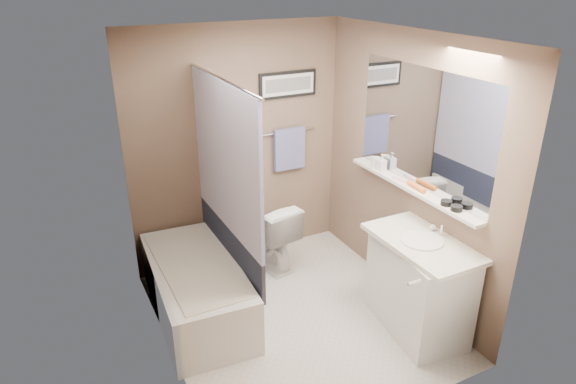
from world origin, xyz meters
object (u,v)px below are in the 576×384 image
bathtub (197,289)px  toilet (268,234)px  glass_jar (376,162)px  soap_bottle (382,162)px  hair_brush_front (416,187)px  candle_bowl_far (446,203)px  candle_bowl_near (457,208)px  vanity (418,287)px

bathtub → toilet: 1.02m
toilet → glass_jar: 1.31m
bathtub → soap_bottle: (1.79, -0.17, 0.94)m
hair_brush_front → soap_bottle: (0.00, 0.49, 0.06)m
soap_bottle → toilet: bearing=144.2°
soap_bottle → candle_bowl_far: bearing=-90.0°
candle_bowl_far → glass_jar: (0.00, 0.94, 0.03)m
toilet → glass_jar: glass_jar is taller
hair_brush_front → toilet: bearing=128.0°
hair_brush_front → candle_bowl_near: bearing=-90.0°
glass_jar → soap_bottle: (0.00, -0.09, 0.03)m
toilet → glass_jar: bearing=137.8°
toilet → vanity: size_ratio=0.80×
toilet → vanity: bearing=104.8°
bathtub → glass_jar: size_ratio=15.00×
vanity → hair_brush_front: size_ratio=4.09×
toilet → hair_brush_front: hair_brush_front is taller
candle_bowl_near → glass_jar: 1.05m
candle_bowl_near → glass_jar: glass_jar is taller
bathtub → glass_jar: glass_jar is taller
hair_brush_front → soap_bottle: size_ratio=1.40×
bathtub → toilet: toilet is taller
candle_bowl_near → soap_bottle: (0.00, 0.96, 0.06)m
vanity → soap_bottle: (0.19, 0.85, 0.79)m
candle_bowl_far → bathtub: bearing=150.2°
candle_bowl_near → soap_bottle: 0.97m
vanity → glass_jar: (0.19, 0.94, 0.77)m
vanity → candle_bowl_near: size_ratio=10.00×
vanity → glass_jar: glass_jar is taller
bathtub → hair_brush_front: size_ratio=6.82×
bathtub → glass_jar: bearing=0.9°
vanity → soap_bottle: size_ratio=5.73×
candle_bowl_near → glass_jar: bearing=90.0°
candle_bowl_near → candle_bowl_far: (0.00, 0.11, 0.00)m
toilet → candle_bowl_far: (0.88, -1.49, 0.78)m
toilet → bathtub: bearing=16.8°
toilet → candle_bowl_far: size_ratio=7.96×
candle_bowl_far → hair_brush_front: 0.36m
bathtub → candle_bowl_near: candle_bowl_near is taller
toilet → candle_bowl_near: (0.88, -1.60, 0.78)m
toilet → hair_brush_front: 1.63m
candle_bowl_near → hair_brush_front: (0.00, 0.47, 0.00)m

